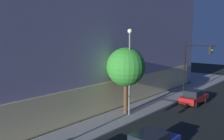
{
  "coord_description": "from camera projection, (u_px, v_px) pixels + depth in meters",
  "views": [
    {
      "loc": [
        -9.88,
        -5.87,
        7.78
      ],
      "look_at": [
        4.04,
        5.94,
        5.23
      ],
      "focal_mm": 39.47,
      "sensor_mm": 36.0,
      "label": 1
    }
  ],
  "objects": [
    {
      "name": "car_red",
      "position": [
        194.0,
        97.0,
        28.16
      ],
      "size": [
        4.19,
        2.15,
        1.64
      ],
      "color": "maroon",
      "rests_on": "ground"
    },
    {
      "name": "traffic_light_far_corner",
      "position": [
        193.0,
        61.0,
        30.45
      ],
      "size": [
        0.33,
        3.71,
        6.8
      ],
      "color": "black",
      "rests_on": "sidewalk_corner"
    },
    {
      "name": "sidewalk_tree",
      "position": [
        126.0,
        67.0,
        23.94
      ],
      "size": [
        3.79,
        3.79,
        6.52
      ],
      "color": "#4F331E",
      "rests_on": "sidewalk_corner"
    },
    {
      "name": "street_lamp_sidewalk",
      "position": [
        130.0,
        62.0,
        23.24
      ],
      "size": [
        0.44,
        0.44,
        8.27
      ],
      "color": "slate",
      "rests_on": "sidewalk_corner"
    },
    {
      "name": "modern_building",
      "position": [
        47.0,
        27.0,
        36.25
      ],
      "size": [
        34.73,
        30.66,
        18.4
      ],
      "color": "#4C4C51",
      "rests_on": "ground"
    }
  ]
}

